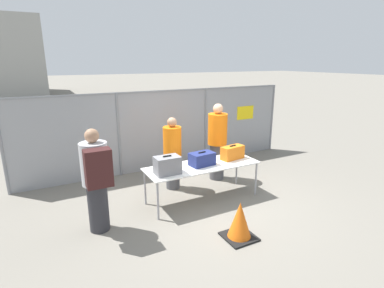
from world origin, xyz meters
TOP-DOWN VIEW (x-y plane):
  - ground_plane at (0.00, 0.00)m, footprint 120.00×120.00m
  - fence_section at (0.02, 2.25)m, footprint 7.48×0.07m
  - inspection_table at (-0.11, 0.07)m, footprint 2.36×0.81m
  - suitcase_grey at (-0.93, -0.05)m, footprint 0.47×0.31m
  - suitcase_navy at (-0.12, 0.07)m, footprint 0.52×0.36m
  - suitcase_orange at (0.66, 0.11)m, footprint 0.55×0.30m
  - traveler_hooded at (-2.24, -0.18)m, footprint 0.44×0.68m
  - security_worker_near at (-0.40, 0.90)m, footprint 0.40×0.40m
  - security_worker_far at (0.79, 0.92)m, footprint 0.46×0.46m
  - utility_trailer at (1.65, 3.67)m, footprint 3.99×2.07m
  - traffic_cone at (-0.27, -1.44)m, footprint 0.51×0.51m

SIDE VIEW (x-z plane):
  - ground_plane at x=0.00m, z-range 0.00..0.00m
  - traffic_cone at x=-0.27m, z-range -0.02..0.61m
  - utility_trailer at x=1.65m, z-range 0.06..0.72m
  - inspection_table at x=-0.11m, z-range 0.34..1.10m
  - security_worker_near at x=-0.40m, z-range 0.03..1.66m
  - suitcase_navy at x=-0.12m, z-range 0.75..1.04m
  - suitcase_orange at x=0.66m, z-range 0.75..1.06m
  - suitcase_grey at x=-0.93m, z-range 0.75..1.11m
  - security_worker_far at x=0.79m, z-range 0.03..1.88m
  - traveler_hooded at x=-2.24m, z-range 0.09..1.87m
  - fence_section at x=0.02m, z-range 0.05..2.14m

